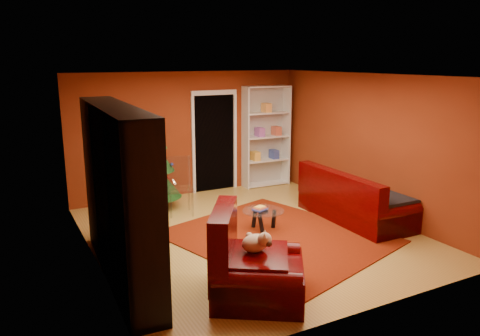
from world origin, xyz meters
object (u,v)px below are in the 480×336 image
christmas_tree (154,164)px  gift_box_teal (157,209)px  media_unit (119,194)px  acrylic_chair (180,189)px  dog (255,243)px  gift_box_red (143,204)px  coffee_table (263,220)px  sofa (356,195)px  rug (278,237)px  armchair (259,262)px  white_bookshelf (266,137)px

christmas_tree → gift_box_teal: size_ratio=6.03×
media_unit → acrylic_chair: media_unit is taller
media_unit → dog: 1.89m
gift_box_red → acrylic_chair: 0.86m
dog → coffee_table: dog is taller
christmas_tree → sofa: bearing=-38.4°
gift_box_red → acrylic_chair: bearing=-43.5°
rug → christmas_tree: 2.90m
rug → christmas_tree: (-1.27, 2.47, 0.87)m
media_unit → gift_box_red: (1.04, 2.63, -1.04)m
dog → sofa: (2.98, 1.58, -0.21)m
rug → armchair: 2.04m
sofa → coffee_table: size_ratio=3.09×
armchair → acrylic_chair: bearing=27.9°
rug → armchair: (-1.25, -1.54, 0.45)m
media_unit → acrylic_chair: (1.61, 2.09, -0.67)m
media_unit → christmas_tree: bearing=66.3°
sofa → acrylic_chair: (-2.69, 1.79, 0.01)m
gift_box_teal → media_unit: bearing=-118.8°
gift_box_teal → coffee_table: (1.37, -1.53, 0.04)m
christmas_tree → coffee_table: 2.50m
dog → coffee_table: size_ratio=0.57×
dog → acrylic_chair: (0.30, 3.37, -0.20)m
acrylic_chair → media_unit: bearing=-115.4°
white_bookshelf → gift_box_teal: bearing=-159.5°
rug → gift_box_red: size_ratio=14.58×
rug → gift_box_teal: (-1.41, 1.94, 0.14)m
rug → white_bookshelf: size_ratio=1.39×
white_bookshelf → armchair: 5.29m
sofa → coffee_table: sofa is taller
christmas_tree → gift_box_red: christmas_tree is taller
armchair → coffee_table: (1.21, 1.95, -0.27)m
gift_box_teal → dog: 3.46m
white_bookshelf → dog: size_ratio=5.82×
media_unit → christmas_tree: media_unit is taller
white_bookshelf → acrylic_chair: white_bookshelf is taller
dog → media_unit: bearing=78.4°
media_unit → acrylic_chair: 2.72m
rug → sofa: 1.78m
white_bookshelf → acrylic_chair: size_ratio=2.43×
gift_box_teal → dog: dog is taller
rug → media_unit: media_unit is taller
christmas_tree → gift_box_red: bearing=-172.9°
rug → armchair: armchair is taller
gift_box_teal → armchair: size_ratio=0.26×
sofa → acrylic_chair: size_ratio=2.28×
christmas_tree → coffee_table: bearing=-59.3°
acrylic_chair → dog: bearing=-82.9°
coffee_table → gift_box_red: bearing=126.5°
white_bookshelf → sofa: white_bookshelf is taller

